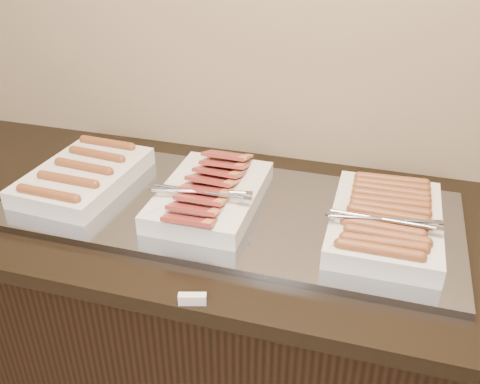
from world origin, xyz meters
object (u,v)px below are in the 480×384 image
object	(u,v)px
dish_right	(386,220)
dish_left	(84,175)
counter	(224,333)
dish_center	(210,194)
warming_tray	(228,210)

from	to	relation	value
dish_right	dish_left	bearing A→B (deg)	179.43
counter	dish_center	xyz separation A→B (m)	(-0.03, -0.00, 0.50)
dish_left	dish_center	xyz separation A→B (m)	(0.38, -0.00, 0.00)
counter	dish_right	distance (m)	0.66
counter	dish_left	world-z (taller)	dish_left
dish_left	dish_center	world-z (taller)	dish_center
dish_center	warming_tray	bearing A→B (deg)	4.14
counter	dish_center	distance (m)	0.50
counter	dish_left	bearing A→B (deg)	180.00
counter	warming_tray	bearing A→B (deg)	0.00
dish_left	counter	bearing A→B (deg)	3.72
dish_right	dish_center	bearing A→B (deg)	179.70
counter	dish_center	world-z (taller)	dish_center
counter	dish_left	xyz separation A→B (m)	(-0.41, 0.00, 0.50)
dish_left	dish_right	distance (m)	0.83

